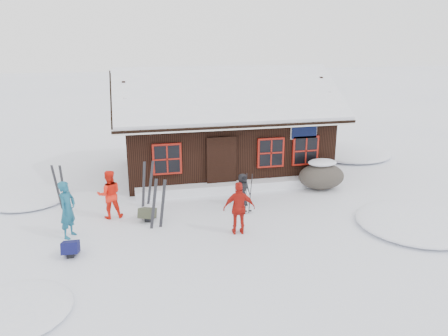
{
  "coord_description": "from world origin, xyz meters",
  "views": [
    {
      "loc": [
        -2.46,
        -12.65,
        5.62
      ],
      "look_at": [
        0.68,
        1.06,
        1.3
      ],
      "focal_mm": 35.0,
      "sensor_mm": 36.0,
      "label": 1
    }
  ],
  "objects": [
    {
      "name": "ground",
      "position": [
        0.0,
        0.0,
        0.0
      ],
      "size": [
        120.0,
        120.0,
        0.0
      ],
      "primitive_type": "plane",
      "color": "white",
      "rests_on": "ground"
    },
    {
      "name": "mountain_hut",
      "position": [
        1.5,
        4.98,
        1.58
      ],
      "size": [
        8.9,
        6.09,
        4.42
      ],
      "color": "black",
      "rests_on": "ground"
    },
    {
      "name": "snow_drift",
      "position": [
        1.5,
        2.25,
        0.17
      ],
      "size": [
        7.6,
        0.6,
        0.35
      ],
      "primitive_type": "cube",
      "color": "white",
      "rests_on": "ground"
    },
    {
      "name": "snow_mounds",
      "position": [
        1.65,
        1.86,
        0.0
      ],
      "size": [
        20.6,
        13.2,
        0.48
      ],
      "color": "white",
      "rests_on": "ground"
    },
    {
      "name": "skier_teal",
      "position": [
        -4.24,
        -0.42,
        0.84
      ],
      "size": [
        0.63,
        0.73,
        1.69
      ],
      "primitive_type": "imported",
      "rotation": [
        0.0,
        0.0,
        1.11
      ],
      "color": "#17556F",
      "rests_on": "ground"
    },
    {
      "name": "skier_orange_left",
      "position": [
        -3.11,
        0.74,
        0.78
      ],
      "size": [
        0.81,
        0.66,
        1.57
      ],
      "primitive_type": "imported",
      "rotation": [
        0.0,
        0.0,
        3.23
      ],
      "color": "red",
      "rests_on": "ground"
    },
    {
      "name": "skier_orange_right",
      "position": [
        0.59,
        -1.3,
        0.79
      ],
      "size": [
        0.97,
        0.49,
        1.59
      ],
      "primitive_type": "imported",
      "rotation": [
        0.0,
        0.0,
        3.02
      ],
      "color": "#B31A12",
      "rests_on": "ground"
    },
    {
      "name": "skier_crouched",
      "position": [
        1.27,
        0.82,
        0.56
      ],
      "size": [
        0.63,
        0.51,
        1.13
      ],
      "primitive_type": "imported",
      "rotation": [
        0.0,
        0.0,
        0.31
      ],
      "color": "black",
      "rests_on": "ground"
    },
    {
      "name": "boulder",
      "position": [
        4.62,
        1.79,
        0.52
      ],
      "size": [
        1.75,
        1.32,
        1.03
      ],
      "color": "#474139",
      "rests_on": "ground"
    },
    {
      "name": "ski_pair_left",
      "position": [
        -1.67,
        -0.39,
        0.75
      ],
      "size": [
        0.56,
        0.19,
        1.6
      ],
      "rotation": [
        0.0,
        0.0,
        -0.18
      ],
      "color": "black",
      "rests_on": "ground"
    },
    {
      "name": "ski_pair_mid",
      "position": [
        -4.71,
        1.8,
        0.74
      ],
      "size": [
        0.44,
        0.33,
        1.59
      ],
      "rotation": [
        0.0,
        0.0,
        -0.62
      ],
      "color": "black",
      "rests_on": "ground"
    },
    {
      "name": "ski_pair_right",
      "position": [
        -1.88,
        1.6,
        0.75
      ],
      "size": [
        0.52,
        0.27,
        1.59
      ],
      "rotation": [
        0.0,
        0.0,
        0.46
      ],
      "color": "black",
      "rests_on": "ground"
    },
    {
      "name": "ski_poles",
      "position": [
        1.26,
        0.08,
        0.66
      ],
      "size": [
        0.25,
        0.12,
        1.4
      ],
      "color": "black",
      "rests_on": "ground"
    },
    {
      "name": "backpack_blue",
      "position": [
        -4.1,
        -1.6,
        0.15
      ],
      "size": [
        0.44,
        0.57,
        0.31
      ],
      "primitive_type": "cube",
      "rotation": [
        0.0,
        0.0,
        -0.02
      ],
      "color": "#0F1141",
      "rests_on": "ground"
    },
    {
      "name": "backpack_olive",
      "position": [
        -1.98,
        0.27,
        0.16
      ],
      "size": [
        0.63,
        0.7,
        0.31
      ],
      "primitive_type": "cube",
      "rotation": [
        0.0,
        0.0,
        -0.4
      ],
      "color": "#393C2B",
      "rests_on": "ground"
    }
  ]
}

